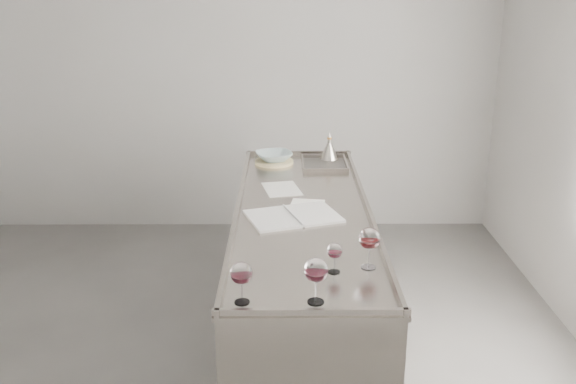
{
  "coord_description": "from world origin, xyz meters",
  "views": [
    {
      "loc": [
        0.4,
        -3.09,
        2.18
      ],
      "look_at": [
        0.42,
        0.39,
        1.02
      ],
      "focal_mm": 40.0,
      "sensor_mm": 36.0,
      "label": 1
    }
  ],
  "objects_px": {
    "wine_glass_middle": "(316,271)",
    "wine_funnel": "(329,151)",
    "notebook": "(293,216)",
    "ceramic_bowl": "(274,156)",
    "counter": "(302,285)",
    "wine_glass_small": "(335,252)",
    "wine_glass_right": "(370,240)",
    "wine_glass_left": "(241,274)"
  },
  "relations": [
    {
      "from": "notebook",
      "to": "wine_glass_right",
      "type": "bearing_deg",
      "value": -81.38
    },
    {
      "from": "counter",
      "to": "wine_glass_small",
      "type": "xyz_separation_m",
      "value": [
        0.12,
        -0.8,
        0.57
      ]
    },
    {
      "from": "wine_glass_small",
      "to": "wine_glass_left",
      "type": "bearing_deg",
      "value": -144.76
    },
    {
      "from": "ceramic_bowl",
      "to": "wine_glass_small",
      "type": "bearing_deg",
      "value": -80.61
    },
    {
      "from": "wine_glass_right",
      "to": "notebook",
      "type": "relative_size",
      "value": 0.34
    },
    {
      "from": "counter",
      "to": "wine_glass_small",
      "type": "relative_size",
      "value": 17.41
    },
    {
      "from": "counter",
      "to": "wine_glass_right",
      "type": "height_order",
      "value": "wine_glass_right"
    },
    {
      "from": "ceramic_bowl",
      "to": "notebook",
      "type": "bearing_deg",
      "value": -83.66
    },
    {
      "from": "wine_glass_left",
      "to": "wine_funnel",
      "type": "bearing_deg",
      "value": 77.12
    },
    {
      "from": "counter",
      "to": "wine_funnel",
      "type": "distance_m",
      "value": 1.22
    },
    {
      "from": "wine_glass_left",
      "to": "counter",
      "type": "bearing_deg",
      "value": 75.72
    },
    {
      "from": "wine_glass_small",
      "to": "notebook",
      "type": "relative_size",
      "value": 0.25
    },
    {
      "from": "wine_glass_right",
      "to": "ceramic_bowl",
      "type": "xyz_separation_m",
      "value": [
        -0.45,
        1.73,
        -0.09
      ]
    },
    {
      "from": "counter",
      "to": "ceramic_bowl",
      "type": "height_order",
      "value": "ceramic_bowl"
    },
    {
      "from": "wine_glass_right",
      "to": "wine_glass_small",
      "type": "xyz_separation_m",
      "value": [
        -0.16,
        -0.05,
        -0.04
      ]
    },
    {
      "from": "counter",
      "to": "wine_glass_middle",
      "type": "relative_size",
      "value": 12.52
    },
    {
      "from": "wine_funnel",
      "to": "wine_glass_small",
      "type": "bearing_deg",
      "value": -93.1
    },
    {
      "from": "wine_glass_middle",
      "to": "wine_funnel",
      "type": "distance_m",
      "value": 2.17
    },
    {
      "from": "wine_glass_left",
      "to": "wine_funnel",
      "type": "relative_size",
      "value": 0.87
    },
    {
      "from": "counter",
      "to": "wine_glass_small",
      "type": "distance_m",
      "value": 0.99
    },
    {
      "from": "wine_glass_small",
      "to": "ceramic_bowl",
      "type": "relative_size",
      "value": 0.56
    },
    {
      "from": "wine_glass_small",
      "to": "notebook",
      "type": "bearing_deg",
      "value": 104.07
    },
    {
      "from": "wine_glass_left",
      "to": "notebook",
      "type": "bearing_deg",
      "value": 77.23
    },
    {
      "from": "wine_glass_left",
      "to": "wine_glass_right",
      "type": "xyz_separation_m",
      "value": [
        0.55,
        0.32,
        0.01
      ]
    },
    {
      "from": "counter",
      "to": "wine_glass_right",
      "type": "xyz_separation_m",
      "value": [
        0.27,
        -0.76,
        0.6
      ]
    },
    {
      "from": "wine_glass_middle",
      "to": "wine_glass_right",
      "type": "relative_size",
      "value": 1.01
    },
    {
      "from": "wine_glass_middle",
      "to": "ceramic_bowl",
      "type": "height_order",
      "value": "wine_glass_middle"
    },
    {
      "from": "wine_glass_middle",
      "to": "wine_glass_left",
      "type": "bearing_deg",
      "value": 180.0
    },
    {
      "from": "wine_glass_left",
      "to": "wine_glass_middle",
      "type": "relative_size",
      "value": 0.91
    },
    {
      "from": "wine_glass_left",
      "to": "wine_funnel",
      "type": "distance_m",
      "value": 2.22
    },
    {
      "from": "wine_glass_middle",
      "to": "ceramic_bowl",
      "type": "bearing_deg",
      "value": 95.52
    },
    {
      "from": "wine_funnel",
      "to": "ceramic_bowl",
      "type": "bearing_deg",
      "value": -164.53
    },
    {
      "from": "counter",
      "to": "ceramic_bowl",
      "type": "bearing_deg",
      "value": 100.32
    },
    {
      "from": "counter",
      "to": "notebook",
      "type": "bearing_deg",
      "value": -116.15
    },
    {
      "from": "counter",
      "to": "ceramic_bowl",
      "type": "xyz_separation_m",
      "value": [
        -0.18,
        0.97,
        0.52
      ]
    },
    {
      "from": "wine_glass_middle",
      "to": "ceramic_bowl",
      "type": "relative_size",
      "value": 0.78
    },
    {
      "from": "ceramic_bowl",
      "to": "counter",
      "type": "bearing_deg",
      "value": -79.68
    },
    {
      "from": "notebook",
      "to": "wine_funnel",
      "type": "relative_size",
      "value": 2.79
    },
    {
      "from": "wine_glass_middle",
      "to": "notebook",
      "type": "height_order",
      "value": "wine_glass_middle"
    },
    {
      "from": "wine_glass_left",
      "to": "wine_glass_small",
      "type": "xyz_separation_m",
      "value": [
        0.39,
        0.28,
        -0.03
      ]
    },
    {
      "from": "ceramic_bowl",
      "to": "wine_funnel",
      "type": "distance_m",
      "value": 0.41
    },
    {
      "from": "wine_glass_right",
      "to": "ceramic_bowl",
      "type": "height_order",
      "value": "wine_glass_right"
    }
  ]
}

